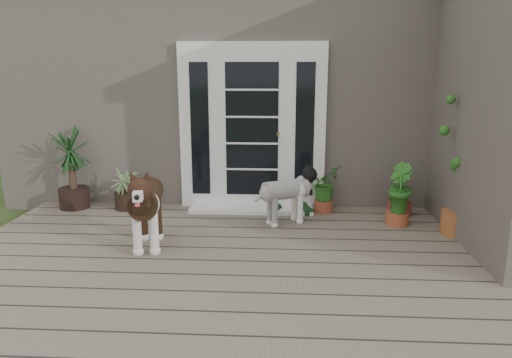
{
  "coord_description": "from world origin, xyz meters",
  "views": [
    {
      "loc": [
        0.21,
        -3.54,
        1.95
      ],
      "look_at": [
        -0.1,
        1.75,
        0.7
      ],
      "focal_mm": 33.26,
      "sensor_mm": 36.0,
      "label": 1
    }
  ],
  "objects": [
    {
      "name": "deck",
      "position": [
        0.0,
        0.4,
        0.06
      ],
      "size": [
        6.2,
        4.6,
        0.12
      ],
      "primitive_type": "cube",
      "color": "#6B5B4C",
      "rests_on": "ground"
    },
    {
      "name": "house_main",
      "position": [
        0.0,
        4.65,
        1.55
      ],
      "size": [
        7.4,
        4.0,
        3.1
      ],
      "primitive_type": "cube",
      "color": "#665E54",
      "rests_on": "ground"
    },
    {
      "name": "door_unit",
      "position": [
        -0.2,
        2.6,
        1.19
      ],
      "size": [
        1.9,
        0.14,
        2.15
      ],
      "primitive_type": "cube",
      "color": "white",
      "rests_on": "deck"
    },
    {
      "name": "door_step",
      "position": [
        -0.2,
        2.4,
        0.14
      ],
      "size": [
        1.6,
        0.4,
        0.05
      ],
      "primitive_type": "cube",
      "color": "white",
      "rests_on": "deck"
    },
    {
      "name": "brindle_dog",
      "position": [
        -1.18,
        1.05,
        0.51
      ],
      "size": [
        0.54,
        0.98,
        0.78
      ],
      "primitive_type": null,
      "rotation": [
        0.0,
        0.0,
        3.3
      ],
      "color": "#331F12",
      "rests_on": "deck"
    },
    {
      "name": "white_dog",
      "position": [
        0.24,
        1.89,
        0.43
      ],
      "size": [
        0.8,
        0.63,
        0.62
      ],
      "primitive_type": null,
      "rotation": [
        0.0,
        0.0,
        -1.07
      ],
      "color": "beige",
      "rests_on": "deck"
    },
    {
      "name": "spider_plant",
      "position": [
        -1.84,
        2.4,
        0.42
      ],
      "size": [
        0.74,
        0.74,
        0.6
      ],
      "primitive_type": null,
      "rotation": [
        0.0,
        0.0,
        0.41
      ],
      "color": "#9CBA73",
      "rests_on": "deck"
    },
    {
      "name": "yucca",
      "position": [
        -2.57,
        2.4,
        0.65
      ],
      "size": [
        0.95,
        0.95,
        1.07
      ],
      "primitive_type": null,
      "rotation": [
        0.0,
        0.0,
        -0.36
      ],
      "color": "black",
      "rests_on": "deck"
    },
    {
      "name": "herb_a",
      "position": [
        0.74,
        2.4,
        0.38
      ],
      "size": [
        0.57,
        0.57,
        0.52
      ],
      "primitive_type": "imported",
      "rotation": [
        0.0,
        0.0,
        0.98
      ],
      "color": "#1E5C1A",
      "rests_on": "deck"
    },
    {
      "name": "herb_b",
      "position": [
        1.57,
        1.94,
        0.39
      ],
      "size": [
        0.4,
        0.4,
        0.53
      ],
      "primitive_type": "imported",
      "rotation": [
        0.0,
        0.0,
        1.71
      ],
      "color": "#19591C",
      "rests_on": "deck"
    },
    {
      "name": "herb_c",
      "position": [
        1.7,
        2.34,
        0.37
      ],
      "size": [
        0.46,
        0.46,
        0.51
      ],
      "primitive_type": "imported",
      "rotation": [
        0.0,
        0.0,
        3.96
      ],
      "color": "#214E16",
      "rests_on": "deck"
    },
    {
      "name": "sapling",
      "position": [
        2.17,
        1.64,
        1.07
      ],
      "size": [
        0.58,
        0.58,
        1.9
      ],
      "primitive_type": null,
      "rotation": [
        0.0,
        0.0,
        -0.03
      ],
      "color": "#29661D",
      "rests_on": "deck"
    },
    {
      "name": "clog_left",
      "position": [
        0.51,
        2.34,
        0.17
      ],
      "size": [
        0.25,
        0.37,
        0.1
      ],
      "primitive_type": null,
      "rotation": [
        0.0,
        0.0,
        0.29
      ],
      "color": "#16381A",
      "rests_on": "deck"
    },
    {
      "name": "clog_right",
      "position": [
        0.12,
        2.3,
        0.16
      ],
      "size": [
        0.22,
        0.33,
        0.09
      ],
      "primitive_type": null,
      "rotation": [
        0.0,
        0.0,
        -0.3
      ],
      "color": "#143314",
      "rests_on": "deck"
    }
  ]
}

